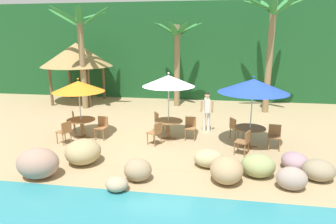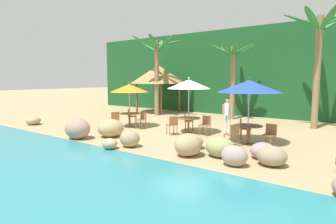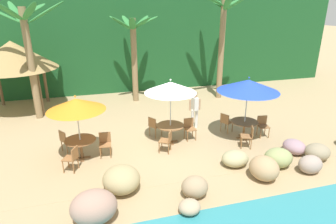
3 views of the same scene
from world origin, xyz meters
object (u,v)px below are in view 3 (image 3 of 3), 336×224
(chair_white_inland, at_px, (154,125))
(dining_table_white, at_px, (170,128))
(chair_orange_seaward, at_px, (105,142))
(chair_white_left, at_px, (167,140))
(chair_blue_inland, at_px, (226,121))
(palm_tree_third, at_px, (222,27))
(chair_orange_inland, at_px, (66,139))
(dining_table_orange, at_px, (80,143))
(umbrella_blue, at_px, (248,86))
(palm_tree_second, at_px, (134,43))
(chair_orange_left, at_px, (72,157))
(chair_blue_left, at_px, (249,135))
(waiter_in_white, at_px, (195,107))
(chair_white_seaward, at_px, (189,127))
(umbrella_white, at_px, (171,87))
(chair_blue_seaward, at_px, (263,124))
(dining_table_blue, at_px, (244,124))
(palm_tree_nearest, at_px, (27,40))
(palapa_hut, at_px, (12,55))
(umbrella_orange, at_px, (76,104))

(chair_white_inland, bearing_deg, dining_table_white, -53.26)
(chair_orange_seaward, height_order, chair_white_left, same)
(chair_blue_inland, bearing_deg, palm_tree_third, 68.36)
(chair_orange_inland, relative_size, dining_table_white, 0.79)
(dining_table_orange, bearing_deg, chair_white_left, -7.34)
(umbrella_blue, bearing_deg, chair_orange_seaward, 179.32)
(dining_table_orange, distance_m, palm_tree_second, 7.32)
(chair_orange_left, relative_size, chair_blue_left, 1.00)
(chair_white_inland, bearing_deg, palm_tree_third, 41.13)
(chair_white_inland, xyz_separation_m, palm_tree_second, (0.11, 5.05, 2.74))
(waiter_in_white, bearing_deg, chair_white_seaward, -120.73)
(chair_orange_left, height_order, chair_white_left, same)
(chair_white_left, bearing_deg, umbrella_white, 66.20)
(chair_blue_left, distance_m, waiter_in_white, 2.76)
(umbrella_blue, relative_size, palm_tree_second, 0.55)
(chair_blue_seaward, relative_size, palm_tree_second, 0.19)
(chair_orange_inland, distance_m, chair_blue_inland, 6.55)
(chair_white_seaward, bearing_deg, dining_table_white, -172.73)
(dining_table_orange, relative_size, dining_table_blue, 1.00)
(palm_tree_nearest, relative_size, waiter_in_white, 3.20)
(chair_blue_inland, height_order, palm_tree_second, palm_tree_second)
(dining_table_orange, relative_size, chair_orange_seaward, 1.26)
(chair_orange_seaward, relative_size, waiter_in_white, 0.51)
(chair_orange_seaward, bearing_deg, palm_tree_nearest, 121.04)
(dining_table_white, distance_m, dining_table_blue, 3.07)
(palm_tree_nearest, distance_m, palm_tree_third, 9.91)
(umbrella_white, relative_size, chair_blue_left, 3.01)
(chair_white_seaward, xyz_separation_m, chair_blue_seaward, (3.05, -0.58, 0.00))
(chair_white_seaward, relative_size, chair_blue_seaward, 1.00)
(chair_orange_inland, height_order, palapa_hut, palapa_hut)
(chair_blue_left, bearing_deg, palm_tree_second, 114.47)
(chair_orange_left, relative_size, umbrella_white, 0.33)
(umbrella_orange, distance_m, chair_orange_inland, 1.77)
(palm_tree_third, xyz_separation_m, palapa_hut, (-10.91, 0.79, -1.21))
(dining_table_orange, xyz_separation_m, chair_orange_seaward, (0.85, 0.00, -0.10))
(chair_blue_inland, bearing_deg, waiter_in_white, 142.91)
(chair_blue_seaward, relative_size, chair_blue_inland, 1.00)
(chair_white_inland, xyz_separation_m, chair_blue_inland, (3.07, -0.42, 0.00))
(dining_table_blue, height_order, palm_tree_third, palm_tree_third)
(chair_orange_left, relative_size, dining_table_blue, 0.79)
(palm_tree_nearest, bearing_deg, dining_table_orange, -67.17)
(umbrella_white, distance_m, palm_tree_nearest, 7.10)
(chair_orange_inland, relative_size, chair_white_seaward, 1.00)
(chair_blue_inland, relative_size, palm_tree_third, 0.15)
(umbrella_orange, height_order, palm_tree_nearest, palm_tree_nearest)
(chair_blue_inland, relative_size, palapa_hut, 0.21)
(umbrella_orange, relative_size, chair_orange_inland, 2.74)
(chair_blue_left, bearing_deg, chair_orange_inland, 167.20)
(umbrella_white, xyz_separation_m, palm_tree_nearest, (-5.44, 4.34, 1.43))
(chair_orange_inland, distance_m, umbrella_blue, 7.28)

